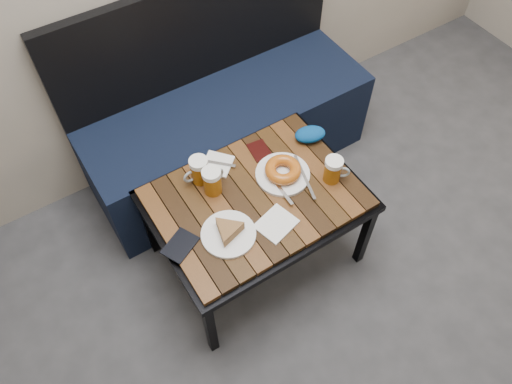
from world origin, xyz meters
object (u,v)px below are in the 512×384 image
beer_mug_right (333,170)px  plate_bagel (283,172)px  cafe_table (256,202)px  beer_mug_left (199,170)px  passport_navy (180,245)px  bench (225,125)px  beer_mug_centre (213,181)px  passport_burgundy (260,151)px  plate_pie (228,232)px  knit_pouch (310,134)px

beer_mug_right → plate_bagel: 0.20m
cafe_table → beer_mug_right: size_ratio=7.14×
beer_mug_left → passport_navy: bearing=47.1°
beer_mug_left → plate_bagel: bearing=150.8°
bench → beer_mug_centre: (-0.31, -0.45, 0.26)m
passport_burgundy → beer_mug_centre: bearing=-157.9°
bench → passport_navy: 0.83m
beer_mug_left → beer_mug_centre: 0.08m
cafe_table → plate_bagel: plate_bagel is taller
beer_mug_left → plate_pie: bearing=82.4°
cafe_table → beer_mug_right: 0.34m
bench → knit_pouch: bearing=-67.2°
bench → passport_navy: (-0.54, -0.60, 0.20)m
plate_pie → knit_pouch: same height
beer_mug_centre → plate_pie: size_ratio=0.59×
beer_mug_left → beer_mug_right: beer_mug_left is taller
knit_pouch → plate_bagel: bearing=-154.0°
passport_burgundy → cafe_table: bearing=-119.4°
beer_mug_right → passport_navy: bearing=-147.4°
beer_mug_centre → passport_navy: bearing=-171.5°
passport_burgundy → passport_navy: bearing=-148.4°
beer_mug_centre → beer_mug_right: 0.48m
bench → beer_mug_left: bearing=-131.1°
passport_navy → beer_mug_right: bearing=59.1°
beer_mug_centre → passport_burgundy: size_ratio=1.12×
beer_mug_centre → beer_mug_left: bearing=79.9°
beer_mug_left → passport_burgundy: (0.29, -0.00, -0.06)m
beer_mug_left → plate_bagel: beer_mug_left is taller
beer_mug_right → plate_bagel: (-0.16, 0.12, -0.03)m
beer_mug_right → passport_navy: beer_mug_right is taller
cafe_table → passport_burgundy: bearing=53.8°
plate_pie → beer_mug_centre: bearing=75.1°
cafe_table → beer_mug_right: beer_mug_right is taller
beer_mug_left → passport_burgundy: bearing=179.3°
cafe_table → beer_mug_left: bearing=127.7°
beer_mug_centre → plate_pie: beer_mug_centre is taller
plate_pie → knit_pouch: bearing=22.8°
cafe_table → passport_burgundy: (0.14, 0.19, 0.05)m
plate_pie → passport_burgundy: (0.32, 0.29, -0.02)m
cafe_table → beer_mug_right: bearing=-16.8°
beer_mug_right → passport_burgundy: size_ratio=1.08×
bench → cafe_table: 0.61m
plate_bagel → knit_pouch: (0.21, 0.10, 0.00)m
plate_pie → passport_navy: bearing=162.0°
bench → passport_navy: size_ratio=10.81×
bench → knit_pouch: bench is taller
plate_bagel → plate_pie: bearing=-159.4°
beer_mug_centre → bench: bearing=30.1°
passport_navy → knit_pouch: (0.72, 0.17, 0.03)m
passport_navy → passport_burgundy: size_ratio=1.19×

